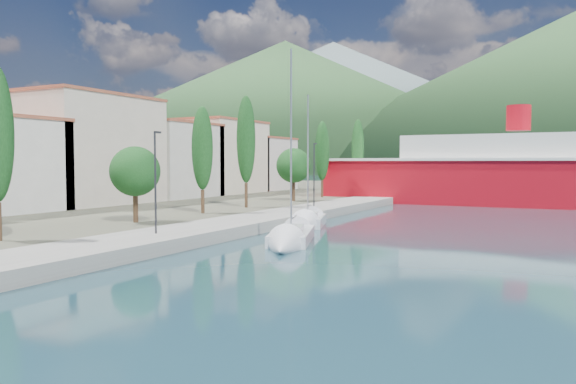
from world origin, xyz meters
The scene contains 8 objects.
ground centered at (0.00, 120.00, 0.00)m, with size 1400.00×1400.00×0.00m, color #1C3C48.
quay centered at (-9.00, 26.00, 0.40)m, with size 5.00×88.00×0.80m, color gray.
land_strip centered at (-47.00, 36.00, 0.35)m, with size 70.00×148.00×0.70m, color #565644.
town_buildings centered at (-32.00, 36.91, 5.57)m, with size 9.20×69.20×11.30m.
tree_row centered at (-15.05, 33.01, 5.75)m, with size 3.89×65.46×10.72m.
lamp_posts centered at (-9.00, 14.22, 4.08)m, with size 0.15×46.16×6.06m.
sailboat_near centered at (-2.06, 17.95, 0.31)m, with size 5.29×9.24×12.92m.
sailboat_mid centered at (-5.18, 27.00, 0.32)m, with size 4.75×8.03×11.26m.
Camera 1 is at (13.10, -11.50, 5.00)m, focal length 35.00 mm.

